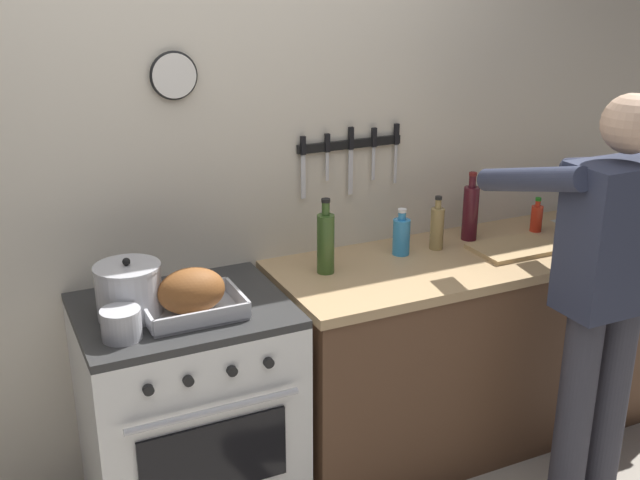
{
  "coord_description": "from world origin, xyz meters",
  "views": [
    {
      "loc": [
        -0.86,
        -1.54,
        2.09
      ],
      "look_at": [
        0.27,
        0.85,
        1.13
      ],
      "focal_mm": 43.51,
      "sensor_mm": 36.0,
      "label": 1
    }
  ],
  "objects_px": {
    "roasting_pan": "(192,295)",
    "saucepan": "(121,324)",
    "cutting_board": "(514,248)",
    "bottle_hot_sauce": "(537,218)",
    "bottle_dish_soap": "(401,236)",
    "bottle_olive_oil": "(326,242)",
    "person_cook": "(605,283)",
    "stove": "(189,414)",
    "bottle_wine_red": "(470,212)",
    "bottle_vinegar": "(437,227)",
    "stock_pot": "(129,291)"
  },
  "relations": [
    {
      "from": "bottle_dish_soap",
      "to": "bottle_hot_sauce",
      "type": "relative_size",
      "value": 1.26
    },
    {
      "from": "saucepan",
      "to": "bottle_hot_sauce",
      "type": "bearing_deg",
      "value": 7.75
    },
    {
      "from": "stock_pot",
      "to": "bottle_hot_sauce",
      "type": "bearing_deg",
      "value": 3.16
    },
    {
      "from": "bottle_hot_sauce",
      "to": "cutting_board",
      "type": "bearing_deg",
      "value": -147.19
    },
    {
      "from": "roasting_pan",
      "to": "stock_pot",
      "type": "xyz_separation_m",
      "value": [
        -0.2,
        0.09,
        0.02
      ]
    },
    {
      "from": "stock_pot",
      "to": "bottle_olive_oil",
      "type": "xyz_separation_m",
      "value": [
        0.8,
        0.07,
        0.03
      ]
    },
    {
      "from": "bottle_wine_red",
      "to": "bottle_vinegar",
      "type": "height_order",
      "value": "bottle_wine_red"
    },
    {
      "from": "cutting_board",
      "to": "bottle_hot_sauce",
      "type": "bearing_deg",
      "value": 32.81
    },
    {
      "from": "stock_pot",
      "to": "person_cook",
      "type": "bearing_deg",
      "value": -19.59
    },
    {
      "from": "bottle_dish_soap",
      "to": "bottle_wine_red",
      "type": "bearing_deg",
      "value": 4.55
    },
    {
      "from": "bottle_olive_oil",
      "to": "stove",
      "type": "bearing_deg",
      "value": -173.15
    },
    {
      "from": "bottle_olive_oil",
      "to": "bottle_vinegar",
      "type": "bearing_deg",
      "value": 3.84
    },
    {
      "from": "stock_pot",
      "to": "bottle_dish_soap",
      "type": "xyz_separation_m",
      "value": [
        1.18,
        0.12,
        -0.01
      ]
    },
    {
      "from": "person_cook",
      "to": "saucepan",
      "type": "relative_size",
      "value": 12.37
    },
    {
      "from": "person_cook",
      "to": "bottle_hot_sauce",
      "type": "distance_m",
      "value": 0.73
    },
    {
      "from": "roasting_pan",
      "to": "saucepan",
      "type": "distance_m",
      "value": 0.27
    },
    {
      "from": "stock_pot",
      "to": "cutting_board",
      "type": "height_order",
      "value": "stock_pot"
    },
    {
      "from": "person_cook",
      "to": "roasting_pan",
      "type": "distance_m",
      "value": 1.52
    },
    {
      "from": "person_cook",
      "to": "bottle_wine_red",
      "type": "height_order",
      "value": "person_cook"
    },
    {
      "from": "cutting_board",
      "to": "bottle_hot_sauce",
      "type": "distance_m",
      "value": 0.3
    },
    {
      "from": "stove",
      "to": "roasting_pan",
      "type": "relative_size",
      "value": 2.56
    },
    {
      "from": "stove",
      "to": "bottle_vinegar",
      "type": "relative_size",
      "value": 3.78
    },
    {
      "from": "person_cook",
      "to": "roasting_pan",
      "type": "height_order",
      "value": "person_cook"
    },
    {
      "from": "roasting_pan",
      "to": "bottle_dish_soap",
      "type": "distance_m",
      "value": 1.0
    },
    {
      "from": "stove",
      "to": "cutting_board",
      "type": "relative_size",
      "value": 2.5
    },
    {
      "from": "bottle_olive_oil",
      "to": "bottle_vinegar",
      "type": "xyz_separation_m",
      "value": [
        0.55,
        0.04,
        -0.03
      ]
    },
    {
      "from": "person_cook",
      "to": "bottle_dish_soap",
      "type": "relative_size",
      "value": 8.2
    },
    {
      "from": "roasting_pan",
      "to": "bottle_wine_red",
      "type": "xyz_separation_m",
      "value": [
        1.35,
        0.23,
        0.05
      ]
    },
    {
      "from": "person_cook",
      "to": "bottle_wine_red",
      "type": "bearing_deg",
      "value": 8.55
    },
    {
      "from": "saucepan",
      "to": "bottle_olive_oil",
      "type": "xyz_separation_m",
      "value": [
        0.86,
        0.23,
        0.08
      ]
    },
    {
      "from": "stove",
      "to": "bottle_hot_sauce",
      "type": "distance_m",
      "value": 1.79
    },
    {
      "from": "roasting_pan",
      "to": "bottle_hot_sauce",
      "type": "xyz_separation_m",
      "value": [
        1.7,
        0.19,
        -0.01
      ]
    },
    {
      "from": "roasting_pan",
      "to": "bottle_wine_red",
      "type": "distance_m",
      "value": 1.37
    },
    {
      "from": "stock_pot",
      "to": "cutting_board",
      "type": "distance_m",
      "value": 1.65
    },
    {
      "from": "bottle_dish_soap",
      "to": "bottle_hot_sauce",
      "type": "height_order",
      "value": "bottle_dish_soap"
    },
    {
      "from": "person_cook",
      "to": "bottle_dish_soap",
      "type": "xyz_separation_m",
      "value": [
        -0.46,
        0.7,
        0.03
      ]
    },
    {
      "from": "saucepan",
      "to": "stove",
      "type": "bearing_deg",
      "value": 32.44
    },
    {
      "from": "stove",
      "to": "saucepan",
      "type": "distance_m",
      "value": 0.58
    },
    {
      "from": "bottle_hot_sauce",
      "to": "bottle_vinegar",
      "type": "height_order",
      "value": "bottle_vinegar"
    },
    {
      "from": "roasting_pan",
      "to": "bottle_wine_red",
      "type": "bearing_deg",
      "value": 9.84
    },
    {
      "from": "saucepan",
      "to": "bottle_olive_oil",
      "type": "height_order",
      "value": "bottle_olive_oil"
    },
    {
      "from": "bottle_olive_oil",
      "to": "person_cook",
      "type": "bearing_deg",
      "value": -37.75
    },
    {
      "from": "stove",
      "to": "stock_pot",
      "type": "relative_size",
      "value": 3.85
    },
    {
      "from": "stove",
      "to": "bottle_hot_sauce",
      "type": "relative_size",
      "value": 5.58
    },
    {
      "from": "stove",
      "to": "bottle_wine_red",
      "type": "bearing_deg",
      "value": 6.28
    },
    {
      "from": "saucepan",
      "to": "bottle_wine_red",
      "type": "relative_size",
      "value": 0.43
    },
    {
      "from": "saucepan",
      "to": "bottle_olive_oil",
      "type": "bearing_deg",
      "value": 15.0
    },
    {
      "from": "bottle_vinegar",
      "to": "stock_pot",
      "type": "bearing_deg",
      "value": -175.5
    },
    {
      "from": "bottle_vinegar",
      "to": "saucepan",
      "type": "bearing_deg",
      "value": -169.26
    },
    {
      "from": "bottle_olive_oil",
      "to": "bottle_dish_soap",
      "type": "relative_size",
      "value": 1.53
    }
  ]
}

